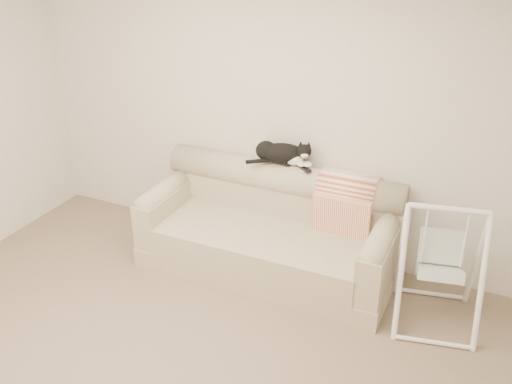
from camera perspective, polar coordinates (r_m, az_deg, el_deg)
ground_plane at (r=4.12m, az=-8.56°, el=-18.50°), size 5.00×5.00×0.00m
room_shell at (r=3.24m, az=-10.37°, el=1.01°), size 5.04×4.04×2.60m
sofa at (r=5.02m, az=1.48°, el=-3.95°), size 2.20×0.93×0.90m
remote_a at (r=4.98m, az=2.53°, el=2.98°), size 0.19×0.08×0.03m
remote_b at (r=4.88m, az=4.86°, el=2.41°), size 0.16×0.15×0.02m
tuxedo_cat at (r=4.93m, az=2.59°, el=3.93°), size 0.56×0.34×0.23m
throw_blanket at (r=4.86m, az=9.11°, el=-0.35°), size 0.49×0.38×0.58m
baby_swing at (r=4.52m, az=17.91°, el=-6.94°), size 0.73×0.76×1.01m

